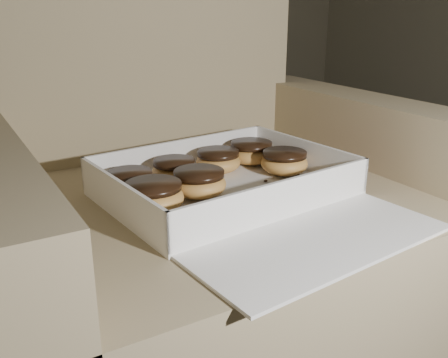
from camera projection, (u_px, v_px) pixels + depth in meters
armchair at (203, 237)px, 0.94m from camera, size 0.82×0.69×0.86m
bakery_box at (240, 194)px, 0.81m from camera, size 0.42×0.48×0.06m
donut_a at (174, 170)px, 0.87m from camera, size 0.08×0.08×0.04m
donut_b at (130, 182)px, 0.81m from camera, size 0.08×0.08×0.04m
donut_c at (284, 162)px, 0.91m from camera, size 0.09×0.09×0.04m
donut_d at (199, 183)px, 0.80m from camera, size 0.09×0.09×0.04m
donut_e at (154, 196)px, 0.74m from camera, size 0.09×0.09×0.05m
donut_f at (218, 161)px, 0.92m from camera, size 0.08×0.08×0.04m
donut_g at (251, 152)px, 0.97m from camera, size 0.09×0.09×0.04m
crumb_a at (266, 181)px, 0.87m from camera, size 0.01×0.01×0.00m
crumb_b at (188, 238)px, 0.66m from camera, size 0.01×0.01×0.00m
crumb_c at (298, 175)px, 0.90m from camera, size 0.01×0.01×0.00m
crumb_d at (287, 189)px, 0.84m from camera, size 0.01×0.01×0.00m
crumb_e at (156, 218)px, 0.72m from camera, size 0.01×0.01×0.00m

